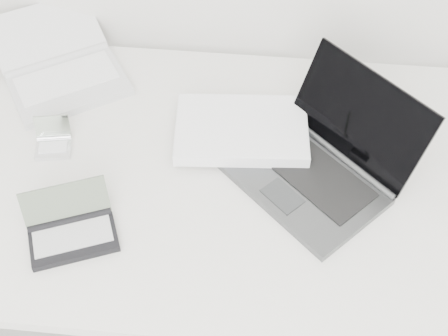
# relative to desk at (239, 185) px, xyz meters

# --- Properties ---
(desk) EXTENTS (1.60, 0.80, 0.73)m
(desk) POSITION_rel_desk_xyz_m (0.00, 0.00, 0.00)
(desk) COLOR white
(desk) RESTS_ON ground
(laptop_large) EXTENTS (0.56, 0.45, 0.21)m
(laptop_large) POSITION_rel_desk_xyz_m (0.09, 0.06, 0.08)
(laptop_large) COLOR #505254
(laptop_large) RESTS_ON desk
(netbook_open_white) EXTENTS (0.42, 0.44, 0.09)m
(netbook_open_white) POSITION_rel_desk_xyz_m (-0.47, 0.27, 0.07)
(netbook_open_white) COLOR silver
(netbook_open_white) RESTS_ON desk
(pda_silver) EXTENTS (0.09, 0.09, 0.07)m
(pda_silver) POSITION_rel_desk_xyz_m (-0.43, 0.04, 0.06)
(pda_silver) COLOR silver
(pda_silver) RESTS_ON desk
(palmtop_charcoal) EXTENTS (0.21, 0.19, 0.09)m
(palmtop_charcoal) POSITION_rel_desk_xyz_m (-0.32, -0.20, 0.07)
(palmtop_charcoal) COLOR black
(palmtop_charcoal) RESTS_ON desk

